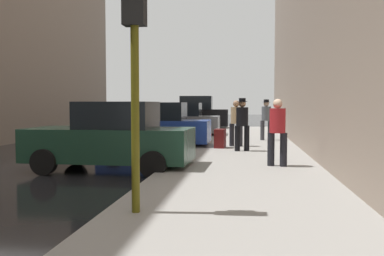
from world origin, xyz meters
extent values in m
plane|color=black|center=(0.00, 0.00, 0.00)|extent=(120.00, 120.00, 0.00)
cube|color=gray|center=(6.00, 0.00, 0.07)|extent=(4.00, 40.00, 0.15)
cube|color=#193828|center=(2.60, 0.62, 0.69)|extent=(4.25, 1.95, 0.84)
cube|color=black|center=(2.80, 0.61, 1.44)|extent=(1.93, 1.61, 0.70)
cylinder|color=black|center=(1.26, 1.57, 0.32)|extent=(0.65, 0.24, 0.64)
cylinder|color=black|center=(1.21, -0.27, 0.32)|extent=(0.65, 0.24, 0.64)
cylinder|color=black|center=(3.99, 1.50, 0.32)|extent=(0.65, 0.24, 0.64)
cylinder|color=black|center=(3.94, -0.34, 0.32)|extent=(0.65, 0.24, 0.64)
cube|color=navy|center=(2.60, 6.11, 0.69)|extent=(4.20, 1.84, 0.84)
cube|color=black|center=(2.80, 6.11, 1.44)|extent=(1.89, 1.57, 0.70)
cylinder|color=black|center=(1.23, 7.03, 0.32)|extent=(0.64, 0.22, 0.64)
cylinder|color=black|center=(1.24, 5.19, 0.32)|extent=(0.64, 0.22, 0.64)
cylinder|color=black|center=(3.96, 7.03, 0.32)|extent=(0.64, 0.22, 0.64)
cylinder|color=black|center=(3.97, 5.19, 0.32)|extent=(0.64, 0.22, 0.64)
cube|color=slate|center=(2.60, 11.86, 0.69)|extent=(4.20, 1.85, 0.84)
cube|color=black|center=(2.80, 11.86, 1.44)|extent=(1.89, 1.57, 0.70)
cylinder|color=black|center=(1.23, 12.77, 0.32)|extent=(0.64, 0.22, 0.64)
cylinder|color=black|center=(1.24, 10.93, 0.32)|extent=(0.64, 0.22, 0.64)
cylinder|color=black|center=(3.96, 12.78, 0.32)|extent=(0.64, 0.22, 0.64)
cylinder|color=black|center=(3.97, 10.94, 0.32)|extent=(0.64, 0.22, 0.64)
cube|color=black|center=(2.60, 18.18, 0.82)|extent=(4.65, 1.96, 1.10)
cube|color=black|center=(2.80, 18.18, 1.80)|extent=(2.11, 1.62, 0.90)
cylinder|color=black|center=(1.08, 19.06, 0.32)|extent=(0.65, 0.24, 0.64)
cylinder|color=black|center=(1.13, 17.22, 0.32)|extent=(0.65, 0.24, 0.64)
cylinder|color=black|center=(4.07, 19.14, 0.32)|extent=(0.65, 0.24, 0.64)
cylinder|color=black|center=(4.12, 17.30, 0.32)|extent=(0.65, 0.24, 0.64)
cylinder|color=red|center=(4.45, 7.67, 0.43)|extent=(0.22, 0.22, 0.55)
sphere|color=red|center=(4.45, 7.67, 0.76)|extent=(0.20, 0.20, 0.20)
cylinder|color=red|center=(4.29, 7.67, 0.45)|extent=(0.10, 0.09, 0.09)
cylinder|color=red|center=(4.61, 7.67, 0.45)|extent=(0.10, 0.09, 0.09)
cylinder|color=#514C0F|center=(4.50, -4.03, 1.95)|extent=(0.12, 0.12, 3.60)
sphere|color=green|center=(4.50, -3.90, 3.02)|extent=(0.14, 0.14, 0.14)
cylinder|color=black|center=(5.56, 5.98, 0.57)|extent=(0.21, 0.21, 0.85)
cylinder|color=black|center=(5.88, 5.93, 0.57)|extent=(0.21, 0.21, 0.85)
cylinder|color=tan|center=(5.72, 5.95, 1.31)|extent=(0.46, 0.46, 0.62)
sphere|color=#997051|center=(5.72, 5.95, 1.74)|extent=(0.24, 0.24, 0.24)
cylinder|color=black|center=(7.04, 0.90, 0.57)|extent=(0.22, 0.22, 0.85)
cylinder|color=black|center=(6.73, 0.99, 0.57)|extent=(0.22, 0.22, 0.85)
cylinder|color=#A51E23|center=(6.88, 0.95, 1.31)|extent=(0.49, 0.49, 0.62)
sphere|color=beige|center=(6.88, 0.95, 1.74)|extent=(0.24, 0.24, 0.24)
cylinder|color=black|center=(5.80, 4.33, 0.57)|extent=(0.21, 0.21, 0.85)
cylinder|color=black|center=(6.12, 4.39, 0.57)|extent=(0.21, 0.21, 0.85)
cylinder|color=black|center=(5.96, 4.36, 1.31)|extent=(0.47, 0.47, 0.62)
sphere|color=#997051|center=(5.96, 4.36, 1.74)|extent=(0.24, 0.24, 0.24)
cylinder|color=black|center=(5.96, 4.36, 1.81)|extent=(0.34, 0.34, 0.02)
cylinder|color=black|center=(5.96, 4.36, 1.87)|extent=(0.23, 0.23, 0.11)
cylinder|color=#333338|center=(7.12, 8.85, 0.57)|extent=(0.19, 0.19, 0.85)
cylinder|color=#333338|center=(6.80, 8.86, 0.57)|extent=(0.19, 0.19, 0.85)
cylinder|color=#4C5156|center=(6.96, 8.85, 1.31)|extent=(0.42, 0.42, 0.62)
sphere|color=beige|center=(6.96, 8.85, 1.74)|extent=(0.24, 0.24, 0.24)
cylinder|color=black|center=(6.96, 8.85, 1.81)|extent=(0.34, 0.34, 0.02)
cylinder|color=black|center=(6.96, 8.85, 1.87)|extent=(0.23, 0.23, 0.11)
cube|color=#591414|center=(5.16, 5.32, 0.49)|extent=(0.41, 0.59, 0.68)
cylinder|color=#333333|center=(5.16, 5.32, 1.01)|extent=(0.02, 0.02, 0.36)
camera|label=1|loc=(6.09, -10.06, 1.73)|focal=40.00mm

